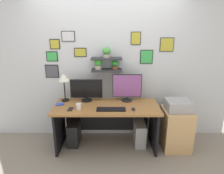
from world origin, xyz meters
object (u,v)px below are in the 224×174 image
at_px(coffee_mug, 78,106).
at_px(computer_tower_left, 74,133).
at_px(scissors_tray, 59,104).
at_px(computer_tower_right, 139,133).
at_px(desk_lamp, 63,79).
at_px(keyboard, 110,109).
at_px(cell_phone, 70,109).
at_px(monitor_left, 86,90).
at_px(drawer_cabinet, 175,129).
at_px(desk, 106,116).
at_px(printer, 178,105).
at_px(monitor_right, 126,87).
at_px(computer_mouse, 133,109).

bearing_deg(coffee_mug, computer_tower_left, 121.20).
distance_m(scissors_tray, computer_tower_right, 1.43).
bearing_deg(desk_lamp, computer_tower_right, -5.48).
distance_m(keyboard, scissors_tray, 0.85).
height_order(keyboard, computer_tower_right, keyboard).
bearing_deg(coffee_mug, scissors_tray, 153.28).
height_order(cell_phone, computer_tower_left, cell_phone).
height_order(monitor_left, drawer_cabinet, monitor_left).
height_order(desk, keyboard, keyboard).
relative_size(cell_phone, computer_tower_right, 0.35).
relative_size(desk, drawer_cabinet, 2.50).
xyz_separation_m(monitor_left, drawer_cabinet, (1.49, -0.23, -0.61)).
relative_size(coffee_mug, computer_tower_left, 0.22).
height_order(keyboard, printer, printer).
distance_m(scissors_tray, computer_tower_left, 0.60).
relative_size(monitor_left, computer_tower_left, 1.35).
distance_m(monitor_right, keyboard, 0.53).
relative_size(keyboard, desk_lamp, 0.93).
distance_m(keyboard, computer_mouse, 0.34).
distance_m(computer_mouse, drawer_cabinet, 0.87).
bearing_deg(drawer_cabinet, desk_lamp, 173.13).
relative_size(keyboard, computer_tower_right, 1.10).
bearing_deg(keyboard, monitor_right, 55.55).
bearing_deg(keyboard, coffee_mug, 176.49).
height_order(desk_lamp, drawer_cabinet, desk_lamp).
xyz_separation_m(desk_lamp, computer_tower_right, (1.27, -0.12, -0.93)).
height_order(scissors_tray, printer, printer).
bearing_deg(desk_lamp, computer_mouse, -18.88).
relative_size(drawer_cabinet, computer_tower_right, 1.68).
bearing_deg(monitor_left, keyboard, -43.06).
bearing_deg(computer_mouse, monitor_left, 152.65).
bearing_deg(keyboard, desk, 108.16).
relative_size(monitor_left, computer_tower_right, 1.35).
relative_size(monitor_right, printer, 1.29).
distance_m(monitor_right, cell_phone, 0.99).
bearing_deg(scissors_tray, desk, 2.44).
bearing_deg(keyboard, scissors_tray, 166.62).
relative_size(scissors_tray, drawer_cabinet, 0.18).
height_order(computer_mouse, computer_tower_left, computer_mouse).
xyz_separation_m(monitor_left, computer_tower_left, (-0.23, -0.12, -0.74)).
bearing_deg(cell_phone, computer_mouse, -0.36).
relative_size(monitor_right, drawer_cabinet, 0.73).
distance_m(monitor_left, printer, 1.52).
relative_size(desk, coffee_mug, 18.68).
bearing_deg(monitor_left, scissors_tray, -154.60).
bearing_deg(printer, desk, 176.52).
distance_m(desk_lamp, coffee_mug, 0.56).
distance_m(desk_lamp, scissors_tray, 0.41).
bearing_deg(scissors_tray, computer_mouse, -9.63).
relative_size(monitor_right, desk_lamp, 1.04).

